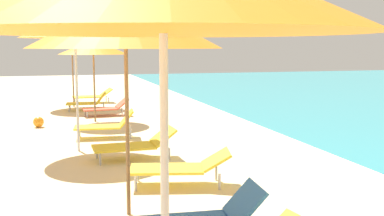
{
  "coord_description": "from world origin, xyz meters",
  "views": [
    {
      "loc": [
        -1.28,
        4.99,
        2.12
      ],
      "look_at": [
        0.4,
        10.84,
        1.3
      ],
      "focal_mm": 43.03,
      "sensor_mm": 36.0,
      "label": 1
    }
  ],
  "objects_px": {
    "umbrella_fifth": "(75,28)",
    "lounger_fifth_inland": "(136,144)",
    "lounger_fifth_shoreside": "(106,125)",
    "umbrella_farthest": "(72,37)",
    "umbrella_fourth": "(125,23)",
    "lounger_sixth_shoreside": "(107,107)",
    "lounger_fourth_shoreside": "(181,166)",
    "umbrella_sixth": "(93,47)",
    "lounger_farthest_shoreside": "(93,95)",
    "lounger_farthest_inland": "(88,102)",
    "beach_ball": "(39,122)"
  },
  "relations": [
    {
      "from": "umbrella_fifth",
      "to": "umbrella_sixth",
      "type": "xyz_separation_m",
      "value": [
        0.6,
        3.67,
        -0.39
      ]
    },
    {
      "from": "lounger_farthest_inland",
      "to": "beach_ball",
      "type": "xyz_separation_m",
      "value": [
        -1.45,
        -2.93,
        -0.15
      ]
    },
    {
      "from": "lounger_fifth_shoreside",
      "to": "lounger_farthest_shoreside",
      "type": "xyz_separation_m",
      "value": [
        0.17,
        6.92,
        -0.03
      ]
    },
    {
      "from": "umbrella_farthest",
      "to": "lounger_farthest_inland",
      "type": "distance_m",
      "value": 2.43
    },
    {
      "from": "umbrella_fifth",
      "to": "lounger_fifth_shoreside",
      "type": "bearing_deg",
      "value": 61.16
    },
    {
      "from": "umbrella_sixth",
      "to": "lounger_farthest_inland",
      "type": "distance_m",
      "value": 3.0
    },
    {
      "from": "umbrella_fifth",
      "to": "umbrella_farthest",
      "type": "bearing_deg",
      "value": 89.07
    },
    {
      "from": "umbrella_farthest",
      "to": "lounger_farthest_shoreside",
      "type": "distance_m",
      "value": 2.5
    },
    {
      "from": "lounger_fourth_shoreside",
      "to": "umbrella_sixth",
      "type": "relative_size",
      "value": 0.69
    },
    {
      "from": "umbrella_fifth",
      "to": "lounger_fifth_inland",
      "type": "height_order",
      "value": "umbrella_fifth"
    },
    {
      "from": "umbrella_fourth",
      "to": "lounger_fourth_shoreside",
      "type": "bearing_deg",
      "value": 46.48
    },
    {
      "from": "lounger_fourth_shoreside",
      "to": "umbrella_fifth",
      "type": "height_order",
      "value": "umbrella_fifth"
    },
    {
      "from": "lounger_farthest_shoreside",
      "to": "beach_ball",
      "type": "xyz_separation_m",
      "value": [
        -1.76,
        -5.02,
        -0.14
      ]
    },
    {
      "from": "lounger_farthest_shoreside",
      "to": "lounger_farthest_inland",
      "type": "height_order",
      "value": "lounger_farthest_inland"
    },
    {
      "from": "beach_ball",
      "to": "lounger_fourth_shoreside",
      "type": "bearing_deg",
      "value": -68.77
    },
    {
      "from": "umbrella_fourth",
      "to": "umbrella_fifth",
      "type": "distance_m",
      "value": 3.89
    },
    {
      "from": "umbrella_fourth",
      "to": "umbrella_sixth",
      "type": "distance_m",
      "value": 7.53
    },
    {
      "from": "lounger_farthest_inland",
      "to": "lounger_fifth_inland",
      "type": "bearing_deg",
      "value": 98.31
    },
    {
      "from": "lounger_fifth_inland",
      "to": "lounger_sixth_shoreside",
      "type": "bearing_deg",
      "value": -92.09
    },
    {
      "from": "umbrella_fourth",
      "to": "umbrella_sixth",
      "type": "bearing_deg",
      "value": 88.98
    },
    {
      "from": "lounger_fourth_shoreside",
      "to": "lounger_fifth_inland",
      "type": "bearing_deg",
      "value": -63.97
    },
    {
      "from": "lounger_fifth_shoreside",
      "to": "umbrella_fourth",
      "type": "bearing_deg",
      "value": 93.39
    },
    {
      "from": "umbrella_fifth",
      "to": "umbrella_sixth",
      "type": "distance_m",
      "value": 3.74
    },
    {
      "from": "lounger_fourth_shoreside",
      "to": "umbrella_farthest",
      "type": "height_order",
      "value": "umbrella_farthest"
    },
    {
      "from": "umbrella_fourth",
      "to": "beach_ball",
      "type": "xyz_separation_m",
      "value": [
        -1.37,
        6.99,
        -2.26
      ]
    },
    {
      "from": "lounger_sixth_shoreside",
      "to": "lounger_farthest_shoreside",
      "type": "relative_size",
      "value": 0.95
    },
    {
      "from": "umbrella_fifth",
      "to": "umbrella_sixth",
      "type": "bearing_deg",
      "value": 80.69
    },
    {
      "from": "umbrella_sixth",
      "to": "umbrella_farthest",
      "type": "xyz_separation_m",
      "value": [
        -0.48,
        3.45,
        0.34
      ]
    },
    {
      "from": "lounger_fifth_shoreside",
      "to": "umbrella_fifth",
      "type": "bearing_deg",
      "value": 66.97
    },
    {
      "from": "lounger_fifth_shoreside",
      "to": "lounger_farthest_shoreside",
      "type": "height_order",
      "value": "lounger_fifth_shoreside"
    },
    {
      "from": "lounger_fifth_shoreside",
      "to": "lounger_sixth_shoreside",
      "type": "relative_size",
      "value": 0.99
    },
    {
      "from": "lounger_fifth_shoreside",
      "to": "lounger_fifth_inland",
      "type": "height_order",
      "value": "lounger_fifth_shoreside"
    },
    {
      "from": "lounger_fifth_shoreside",
      "to": "umbrella_farthest",
      "type": "xyz_separation_m",
      "value": [
        -0.57,
        5.88,
        2.13
      ]
    },
    {
      "from": "lounger_fifth_shoreside",
      "to": "umbrella_farthest",
      "type": "relative_size",
      "value": 0.51
    },
    {
      "from": "umbrella_fifth",
      "to": "beach_ball",
      "type": "height_order",
      "value": "umbrella_fifth"
    },
    {
      "from": "umbrella_sixth",
      "to": "lounger_farthest_inland",
      "type": "xyz_separation_m",
      "value": [
        -0.06,
        2.39,
        -1.81
      ]
    },
    {
      "from": "lounger_fourth_shoreside",
      "to": "lounger_fifth_inland",
      "type": "distance_m",
      "value": 1.89
    },
    {
      "from": "umbrella_fourth",
      "to": "lounger_farthest_inland",
      "type": "distance_m",
      "value": 10.14
    },
    {
      "from": "lounger_fifth_shoreside",
      "to": "lounger_farthest_inland",
      "type": "height_order",
      "value": "lounger_fifth_shoreside"
    },
    {
      "from": "lounger_fifth_shoreside",
      "to": "lounger_farthest_inland",
      "type": "distance_m",
      "value": 4.82
    },
    {
      "from": "lounger_farthest_shoreside",
      "to": "lounger_fourth_shoreside",
      "type": "bearing_deg",
      "value": 89.55
    },
    {
      "from": "umbrella_fourth",
      "to": "lounger_sixth_shoreside",
      "type": "xyz_separation_m",
      "value": [
        0.56,
        8.57,
        -2.14
      ]
    },
    {
      "from": "lounger_sixth_shoreside",
      "to": "lounger_farthest_inland",
      "type": "relative_size",
      "value": 1.07
    },
    {
      "from": "umbrella_sixth",
      "to": "beach_ball",
      "type": "distance_m",
      "value": 2.53
    },
    {
      "from": "lounger_fifth_shoreside",
      "to": "lounger_farthest_shoreside",
      "type": "relative_size",
      "value": 0.95
    },
    {
      "from": "umbrella_fourth",
      "to": "umbrella_farthest",
      "type": "xyz_separation_m",
      "value": [
        -0.35,
        10.98,
        0.03
      ]
    },
    {
      "from": "lounger_fourth_shoreside",
      "to": "lounger_sixth_shoreside",
      "type": "xyz_separation_m",
      "value": [
        -0.39,
        7.57,
        -0.04
      ]
    },
    {
      "from": "umbrella_sixth",
      "to": "lounger_farthest_shoreside",
      "type": "relative_size",
      "value": 1.58
    },
    {
      "from": "lounger_fourth_shoreside",
      "to": "umbrella_sixth",
      "type": "bearing_deg",
      "value": -69.3
    },
    {
      "from": "umbrella_sixth",
      "to": "umbrella_fifth",
      "type": "bearing_deg",
      "value": -99.31
    }
  ]
}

